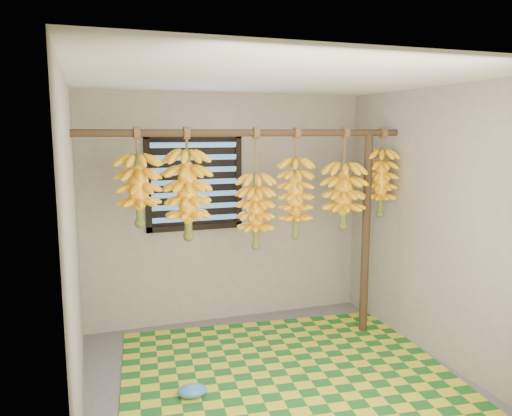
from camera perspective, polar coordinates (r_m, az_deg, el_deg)
name	(u,v)px	position (r m, az deg, el deg)	size (l,w,h in m)	color
floor	(278,382)	(4.29, 2.50, -19.29)	(3.00, 3.00, 0.01)	#545454
ceiling	(280,78)	(3.81, 2.75, 14.64)	(3.00, 3.00, 0.01)	silver
wall_back	(227,209)	(5.28, -3.33, -0.10)	(3.00, 0.01, 2.40)	gray
wall_left	(73,252)	(3.62, -20.23, -4.78)	(0.01, 3.00, 2.40)	gray
wall_right	(440,226)	(4.63, 20.25, -1.91)	(0.01, 3.00, 2.40)	gray
window	(194,182)	(5.14, -7.04, 2.96)	(1.00, 0.04, 1.00)	black
hanging_pole	(251,133)	(4.45, -0.63, 8.59)	(0.06, 0.06, 3.00)	#3C2C1A
support_post	(366,235)	(5.06, 12.44, -3.00)	(0.08, 0.08, 2.00)	#3C2C1A
woven_mat	(285,369)	(4.48, 3.28, -17.93)	(2.70, 2.16, 0.01)	#19571E
plastic_bag	(192,391)	(4.08, -7.30, -20.02)	(0.23, 0.17, 0.09)	teal
banana_bunch_a	(139,190)	(4.27, -13.26, 2.02)	(0.35, 0.35, 0.82)	brown
banana_bunch_b	(188,195)	(4.34, -7.81, 1.51)	(0.37, 0.37, 0.96)	brown
banana_bunch_c	(256,211)	(4.52, -0.04, -0.34)	(0.33, 0.33, 1.10)	brown
banana_bunch_d	(296,198)	(4.65, 4.56, 1.16)	(0.33, 0.33, 1.02)	brown
banana_bunch_e	(344,196)	(4.86, 9.98, 1.41)	(0.39, 0.39, 0.96)	brown
banana_bunch_f	(381,183)	(5.06, 14.09, 2.84)	(0.32, 0.32, 0.87)	brown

